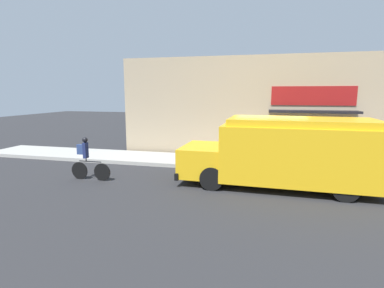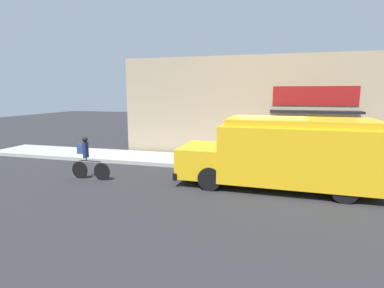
{
  "view_description": "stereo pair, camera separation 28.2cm",
  "coord_description": "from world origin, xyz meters",
  "views": [
    {
      "loc": [
        -0.18,
        -11.89,
        3.14
      ],
      "look_at": [
        -3.08,
        -0.2,
        1.1
      ],
      "focal_mm": 28.0,
      "sensor_mm": 36.0,
      "label": 1
    },
    {
      "loc": [
        0.09,
        -11.81,
        3.14
      ],
      "look_at": [
        -3.08,
        -0.2,
        1.1
      ],
      "focal_mm": 28.0,
      "sensor_mm": 36.0,
      "label": 2
    }
  ],
  "objects": [
    {
      "name": "sidewalk",
      "position": [
        0.0,
        1.19,
        0.08
      ],
      "size": [
        28.0,
        2.37,
        0.16
      ],
      "color": "#ADAAA3",
      "rests_on": "ground_plane"
    },
    {
      "name": "school_bus",
      "position": [
        0.52,
        -1.57,
        1.21
      ],
      "size": [
        6.54,
        2.94,
        2.33
      ],
      "rotation": [
        0.0,
        0.0,
        -0.03
      ],
      "color": "yellow",
      "rests_on": "ground_plane"
    },
    {
      "name": "trash_bin",
      "position": [
        3.46,
        2.01,
        0.65
      ],
      "size": [
        0.49,
        0.49,
        0.97
      ],
      "color": "slate",
      "rests_on": "sidewalk"
    },
    {
      "name": "storefront",
      "position": [
        0.06,
        2.64,
        2.45
      ],
      "size": [
        14.75,
        0.97,
        4.89
      ],
      "color": "tan",
      "rests_on": "ground_plane"
    },
    {
      "name": "cyclist",
      "position": [
        -6.47,
        -2.45,
        0.77
      ],
      "size": [
        1.57,
        0.2,
        1.58
      ],
      "rotation": [
        0.0,
        0.0,
        0.0
      ],
      "color": "black",
      "rests_on": "ground_plane"
    },
    {
      "name": "ground_plane",
      "position": [
        0.0,
        0.0,
        0.0
      ],
      "size": [
        70.0,
        70.0,
        0.0
      ],
      "primitive_type": "plane",
      "color": "#2B2B2D"
    }
  ]
}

